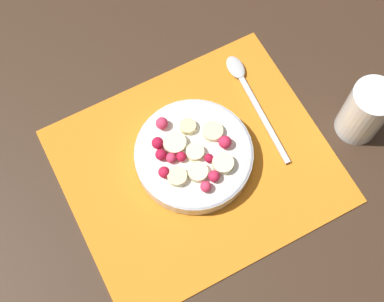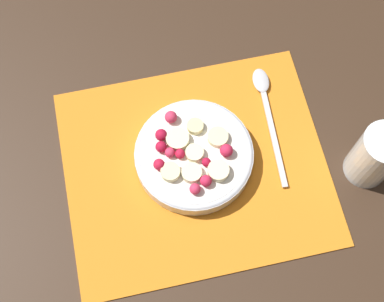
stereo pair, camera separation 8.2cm
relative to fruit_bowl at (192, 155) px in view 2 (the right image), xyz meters
name	(u,v)px [view 2 (the right image)]	position (x,y,z in m)	size (l,w,h in m)	color
ground_plane	(195,167)	(0.00, 0.01, -0.03)	(3.00, 3.00, 0.00)	#382619
placemat	(195,167)	(0.00, 0.01, -0.02)	(0.42, 0.35, 0.01)	orange
fruit_bowl	(192,155)	(0.00, 0.00, 0.00)	(0.19, 0.19, 0.05)	silver
spoon	(266,101)	(-0.14, -0.07, -0.02)	(0.03, 0.22, 0.01)	silver
drinking_glass	(375,156)	(-0.27, 0.07, 0.03)	(0.07, 0.07, 0.11)	white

